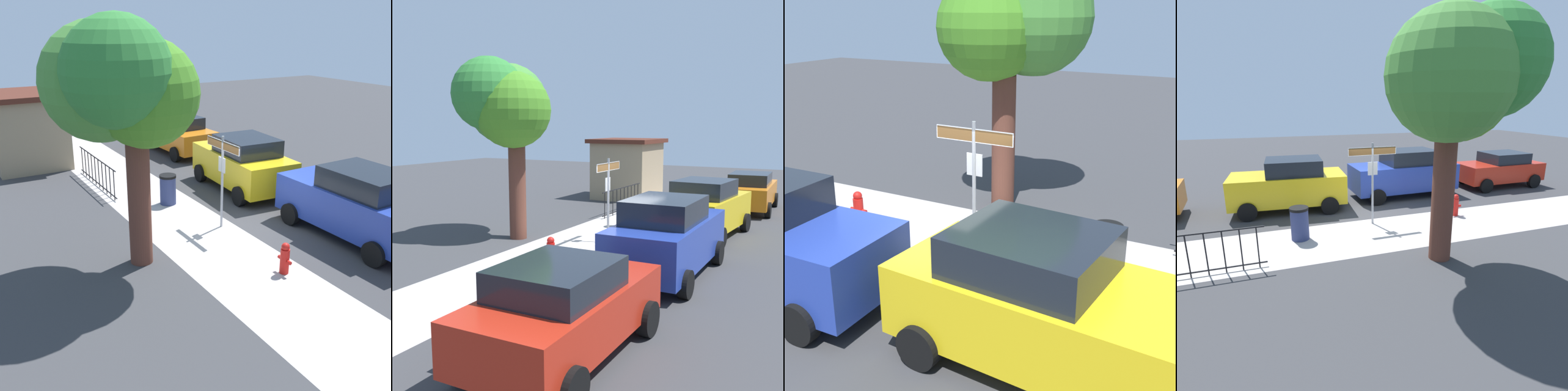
# 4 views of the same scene
# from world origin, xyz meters

# --- Properties ---
(ground_plane) EXTENTS (60.00, 60.00, 0.00)m
(ground_plane) POSITION_xyz_m (0.00, 0.00, 0.00)
(ground_plane) COLOR #38383A
(sidewalk_strip) EXTENTS (24.00, 2.60, 0.00)m
(sidewalk_strip) POSITION_xyz_m (2.00, 1.30, 0.00)
(sidewalk_strip) COLOR #B0A8A3
(sidewalk_strip) RESTS_ON ground_plane
(street_sign) EXTENTS (1.58, 0.07, 2.68)m
(street_sign) POSITION_xyz_m (0.43, 0.40, 1.93)
(street_sign) COLOR #9EA0A5
(street_sign) RESTS_ON ground_plane
(shade_tree) EXTENTS (3.48, 3.28, 5.83)m
(shade_tree) POSITION_xyz_m (-0.47, 3.68, 4.34)
(shade_tree) COLOR brown
(shade_tree) RESTS_ON ground_plane
(car_red) EXTENTS (4.02, 2.03, 1.61)m
(car_red) POSITION_xyz_m (-6.99, -2.45, 0.83)
(car_red) COLOR #B32414
(car_red) RESTS_ON ground_plane
(car_blue) EXTENTS (4.45, 2.12, 1.97)m
(car_blue) POSITION_xyz_m (-1.96, -2.39, 0.98)
(car_blue) COLOR #233A99
(car_blue) RESTS_ON ground_plane
(car_yellow) EXTENTS (4.22, 2.34, 1.91)m
(car_yellow) POSITION_xyz_m (2.85, -2.05, 0.96)
(car_yellow) COLOR gold
(car_yellow) RESTS_ON ground_plane
(iron_fence) EXTENTS (3.76, 0.04, 1.07)m
(iron_fence) POSITION_xyz_m (5.70, 2.30, 0.56)
(iron_fence) COLOR black
(iron_fence) RESTS_ON ground_plane
(fire_hydrant) EXTENTS (0.42, 0.22, 0.78)m
(fire_hydrant) POSITION_xyz_m (-2.61, 0.60, 0.38)
(fire_hydrant) COLOR red
(fire_hydrant) RESTS_ON ground_plane
(trash_bin) EXTENTS (0.55, 0.55, 0.98)m
(trash_bin) POSITION_xyz_m (2.86, 0.90, 0.49)
(trash_bin) COLOR navy
(trash_bin) RESTS_ON ground_plane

